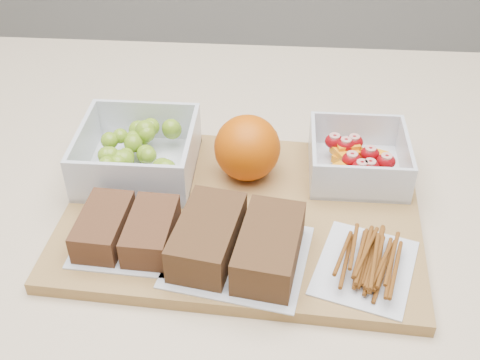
{
  "coord_description": "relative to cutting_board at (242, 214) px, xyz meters",
  "views": [
    {
      "loc": [
        0.06,
        -0.57,
        1.39
      ],
      "look_at": [
        0.01,
        0.02,
        0.93
      ],
      "focal_mm": 45.0,
      "sensor_mm": 36.0,
      "label": 1
    }
  ],
  "objects": [
    {
      "name": "sandwich_bag_center",
      "position": [
        0.0,
        -0.08,
        0.03
      ],
      "size": [
        0.17,
        0.15,
        0.05
      ],
      "color": "silver",
      "rests_on": "cutting_board"
    },
    {
      "name": "pretzel_bag",
      "position": [
        0.14,
        -0.09,
        0.02
      ],
      "size": [
        0.13,
        0.14,
        0.03
      ],
      "color": "silver",
      "rests_on": "cutting_board"
    },
    {
      "name": "orange",
      "position": [
        0.0,
        0.07,
        0.05
      ],
      "size": [
        0.08,
        0.08,
        0.08
      ],
      "primitive_type": "sphere",
      "color": "#C95104",
      "rests_on": "cutting_board"
    },
    {
      "name": "cutting_board",
      "position": [
        0.0,
        0.0,
        0.0
      ],
      "size": [
        0.44,
        0.32,
        0.02
      ],
      "primitive_type": "cube",
      "rotation": [
        0.0,
        0.0,
        -0.06
      ],
      "color": "#A37A43",
      "rests_on": "counter"
    },
    {
      "name": "fruit_container",
      "position": [
        0.14,
        0.08,
        0.03
      ],
      "size": [
        0.12,
        0.12,
        0.05
      ],
      "color": "silver",
      "rests_on": "cutting_board"
    },
    {
      "name": "grape_container",
      "position": [
        -0.14,
        0.07,
        0.03
      ],
      "size": [
        0.14,
        0.14,
        0.06
      ],
      "color": "silver",
      "rests_on": "cutting_board"
    },
    {
      "name": "sandwich_bag_left",
      "position": [
        -0.12,
        -0.06,
        0.03
      ],
      "size": [
        0.12,
        0.11,
        0.04
      ],
      "color": "silver",
      "rests_on": "cutting_board"
    }
  ]
}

